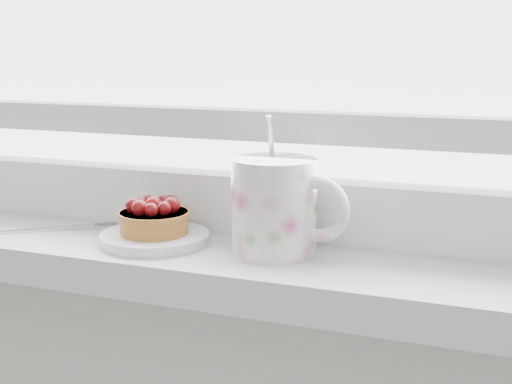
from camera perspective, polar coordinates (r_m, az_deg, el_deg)
The scene contains 4 objects.
saucer at distance 0.82m, azimuth -8.11°, elevation -3.68°, with size 0.12×0.12×0.01m, color silver.
raspberry_tart at distance 0.81m, azimuth -8.15°, elevation -2.02°, with size 0.08×0.08×0.04m.
floral_mug at distance 0.76m, azimuth 1.70°, elevation -1.02°, with size 0.14×0.10×0.15m.
fork at distance 0.91m, azimuth -16.33°, elevation -2.87°, with size 0.14×0.11×0.00m.
Camera 1 is at (0.31, 1.19, 1.16)m, focal length 50.00 mm.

